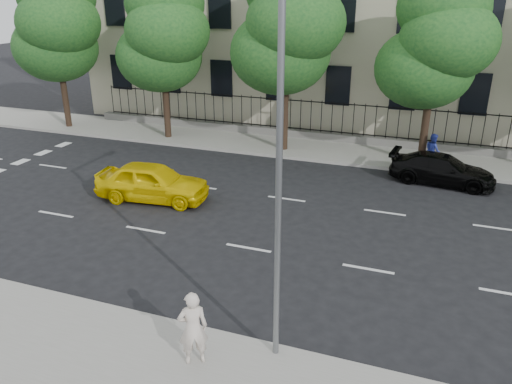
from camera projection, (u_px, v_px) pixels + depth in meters
ground at (218, 287)px, 14.65m from camera, size 120.00×120.00×0.00m
near_sidewalk at (146, 377)px, 11.14m from camera, size 60.00×4.00×0.15m
far_sidewalk at (324, 150)px, 26.80m from camera, size 60.00×4.00×0.15m
lane_markings at (270, 221)px, 18.78m from camera, size 49.60×4.62×0.01m
iron_fence at (331, 131)px, 28.07m from camera, size 30.00×0.50×2.20m
street_light at (287, 143)px, 10.37m from camera, size 0.25×3.32×8.05m
tree_a at (57, 25)px, 28.97m from camera, size 5.71×5.31×9.39m
tree_b at (164, 34)px, 26.88m from camera, size 5.53×5.12×8.97m
tree_c at (288, 26)px, 24.46m from camera, size 5.89×5.50×9.80m
tree_d at (437, 43)px, 22.48m from camera, size 5.34×4.94×8.84m
yellow_taxi at (152, 182)px, 20.40m from camera, size 4.80×2.38×1.57m
black_sedan at (442, 169)px, 22.18m from camera, size 4.71×2.34×1.32m
woman_near at (193, 328)px, 11.17m from camera, size 0.81×0.74×1.85m
pedestrian_far at (433, 150)px, 23.81m from camera, size 0.88×0.97×1.61m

